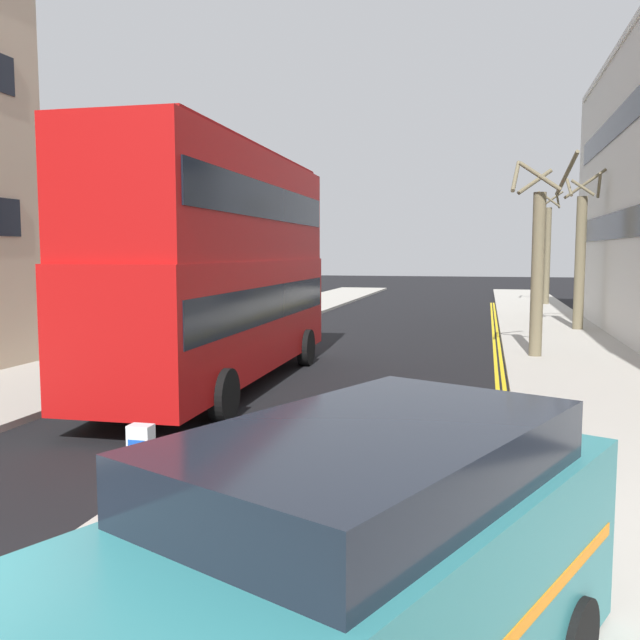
{
  "coord_description": "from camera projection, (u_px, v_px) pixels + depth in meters",
  "views": [
    {
      "loc": [
        3.92,
        -2.99,
        3.24
      ],
      "look_at": [
        0.5,
        11.0,
        1.8
      ],
      "focal_mm": 38.26,
      "sensor_mm": 36.0,
      "label": 1
    }
  ],
  "objects": [
    {
      "name": "street_tree_near",
      "position": [
        547.0,
        250.0,
        40.62
      ],
      "size": [
        1.8,
        1.57,
        6.79
      ],
      "color": "#6B6047",
      "rests_on": "sidewalk_right"
    },
    {
      "name": "taxi_minivan",
      "position": [
        353.0,
        592.0,
        4.35
      ],
      "size": [
        3.66,
        5.15,
        2.12
      ],
      "color": "teal",
      "rests_on": "ground"
    },
    {
      "name": "kerb_line_outer",
      "position": [
        504.0,
        385.0,
        16.63
      ],
      "size": [
        0.1,
        56.0,
        0.01
      ],
      "primitive_type": "cube",
      "color": "yellow",
      "rests_on": "ground"
    },
    {
      "name": "sidewalk_left",
      "position": [
        139.0,
        355.0,
        21.13
      ],
      "size": [
        4.0,
        80.0,
        0.14
      ],
      "primitive_type": "cube",
      "color": "#ADA89E",
      "rests_on": "ground"
    },
    {
      "name": "street_tree_mid",
      "position": [
        580.0,
        257.0,
        27.28
      ],
      "size": [
        1.62,
        1.7,
        6.46
      ],
      "color": "#6B6047",
      "rests_on": "sidewalk_right"
    },
    {
      "name": "kerb_line_inner",
      "position": [
        497.0,
        385.0,
        16.67
      ],
      "size": [
        0.1,
        56.0,
        0.01
      ],
      "primitive_type": "cube",
      "color": "yellow",
      "rests_on": "ground"
    },
    {
      "name": "keep_left_bollard",
      "position": [
        142.0,
        475.0,
        8.08
      ],
      "size": [
        0.36,
        0.28,
        1.11
      ],
      "color": "silver",
      "rests_on": "traffic_island"
    },
    {
      "name": "traffic_island",
      "position": [
        143.0,
        520.0,
        8.13
      ],
      "size": [
        1.1,
        2.2,
        0.1
      ],
      "primitive_type": "cube",
      "color": "#ADA89E",
      "rests_on": "ground"
    },
    {
      "name": "double_decker_bus_away",
      "position": [
        222.0,
        261.0,
        16.24
      ],
      "size": [
        2.99,
        10.86,
        5.64
      ],
      "color": "#B20F0F",
      "rests_on": "ground"
    },
    {
      "name": "sidewalk_right",
      "position": [
        584.0,
        372.0,
        18.06
      ],
      "size": [
        4.0,
        80.0,
        0.14
      ],
      "primitive_type": "cube",
      "color": "#ADA89E",
      "rests_on": "ground"
    },
    {
      "name": "street_tree_far",
      "position": [
        538.0,
        264.0,
        20.18
      ],
      "size": [
        1.86,
        1.67,
        5.97
      ],
      "color": "#6B6047",
      "rests_on": "sidewalk_right"
    }
  ]
}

